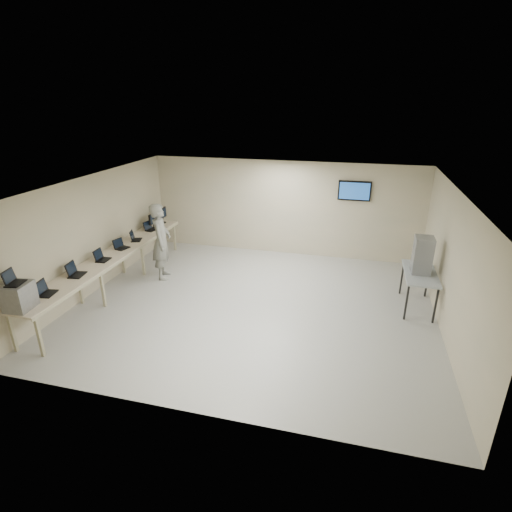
% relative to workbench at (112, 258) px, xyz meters
% --- Properties ---
extents(room, '(8.01, 7.01, 2.81)m').
position_rel_workbench_xyz_m(room, '(3.62, 0.06, 0.58)').
color(room, '#B9B8AA').
rests_on(room, ground).
extents(workbench, '(0.76, 6.00, 0.90)m').
position_rel_workbench_xyz_m(workbench, '(0.00, 0.00, 0.00)').
color(workbench, beige).
rests_on(workbench, ground).
extents(equipment_box, '(0.46, 0.52, 0.49)m').
position_rel_workbench_xyz_m(equipment_box, '(-0.06, -2.75, 0.32)').
color(equipment_box, gray).
rests_on(equipment_box, workbench).
extents(laptop_on_box, '(0.33, 0.37, 0.26)m').
position_rel_workbench_xyz_m(laptop_on_box, '(-0.11, -2.75, 0.63)').
color(laptop_on_box, black).
rests_on(laptop_on_box, equipment_box).
extents(laptop_0, '(0.34, 0.39, 0.27)m').
position_rel_workbench_xyz_m(laptop_0, '(-0.06, -2.16, 0.14)').
color(laptop_0, black).
rests_on(laptop_0, workbench).
extents(laptop_1, '(0.36, 0.41, 0.29)m').
position_rel_workbench_xyz_m(laptop_1, '(-0.08, -1.25, 0.15)').
color(laptop_1, black).
rests_on(laptop_1, workbench).
extents(laptop_2, '(0.29, 0.35, 0.26)m').
position_rel_workbench_xyz_m(laptop_2, '(-0.04, -0.36, 0.14)').
color(laptop_2, black).
rests_on(laptop_2, workbench).
extents(laptop_3, '(0.34, 0.37, 0.25)m').
position_rel_workbench_xyz_m(laptop_3, '(-0.03, 0.46, 0.14)').
color(laptop_3, black).
rests_on(laptop_3, workbench).
extents(laptop_4, '(0.37, 0.39, 0.26)m').
position_rel_workbench_xyz_m(laptop_4, '(-0.01, 1.11, 0.14)').
color(laptop_4, black).
rests_on(laptop_4, workbench).
extents(laptop_5, '(0.34, 0.38, 0.26)m').
position_rel_workbench_xyz_m(laptop_5, '(-0.04, 2.00, 0.14)').
color(laptop_5, black).
rests_on(laptop_5, workbench).
extents(monitor_near, '(0.20, 0.46, 0.45)m').
position_rel_workbench_xyz_m(monitor_near, '(-0.01, 2.20, 0.35)').
color(monitor_near, black).
rests_on(monitor_near, workbench).
extents(monitor_far, '(0.20, 0.46, 0.45)m').
position_rel_workbench_xyz_m(monitor_far, '(-0.01, 2.75, 0.35)').
color(monitor_far, black).
rests_on(monitor_far, workbench).
extents(soldier, '(0.67, 0.84, 2.01)m').
position_rel_workbench_xyz_m(soldier, '(0.87, 0.92, 0.18)').
color(soldier, '#565850').
rests_on(soldier, ground).
extents(side_table, '(0.68, 1.45, 0.87)m').
position_rel_workbench_xyz_m(side_table, '(7.19, 0.84, -0.03)').
color(side_table, '#979FA5').
rests_on(side_table, ground).
extents(storage_bins, '(0.39, 0.43, 0.82)m').
position_rel_workbench_xyz_m(storage_bins, '(7.17, 0.84, 0.45)').
color(storage_bins, gray).
rests_on(storage_bins, side_table).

